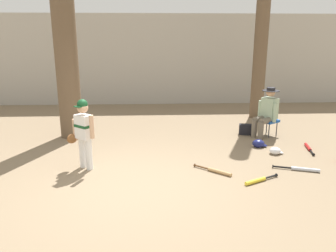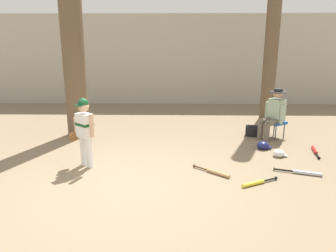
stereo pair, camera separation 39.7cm
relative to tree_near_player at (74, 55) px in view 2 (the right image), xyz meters
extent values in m
plane|color=#7F6B51|center=(1.69, -2.96, -1.96)|extent=(60.00, 60.00, 0.00)
cube|color=#ADA89E|center=(1.69, 4.22, -0.37)|extent=(18.00, 0.36, 3.19)
cylinder|color=brown|center=(0.00, 0.00, 0.36)|extent=(0.53, 0.53, 4.64)
cone|color=brown|center=(0.00, 0.00, -1.96)|extent=(0.87, 0.87, 0.32)
cylinder|color=brown|center=(5.17, 1.80, 1.01)|extent=(0.40, 0.40, 5.95)
cone|color=brown|center=(5.17, 1.80, -1.96)|extent=(0.55, 0.55, 0.24)
cylinder|color=white|center=(0.82, -2.16, -1.67)|extent=(0.12, 0.12, 0.58)
cylinder|color=white|center=(0.68, -2.05, -1.67)|extent=(0.12, 0.12, 0.58)
cube|color=white|center=(0.75, -2.10, -1.16)|extent=(0.36, 0.35, 0.44)
cube|color=#144723|center=(0.75, -2.10, -1.14)|extent=(0.37, 0.36, 0.05)
sphere|color=tan|center=(0.75, -2.10, -0.81)|extent=(0.20, 0.20, 0.20)
sphere|color=#144723|center=(0.75, -2.10, -0.75)|extent=(0.19, 0.19, 0.19)
cube|color=#144723|center=(0.69, -2.17, -0.78)|extent=(0.17, 0.17, 0.02)
cylinder|color=tan|center=(0.92, -2.27, -1.12)|extent=(0.11, 0.11, 0.42)
cylinder|color=tan|center=(0.56, -2.00, -1.24)|extent=(0.11, 0.11, 0.40)
ellipsoid|color=brown|center=(0.51, -2.03, -1.40)|extent=(0.23, 0.25, 0.18)
cube|color=#194C9E|center=(4.85, -0.16, -1.58)|extent=(0.55, 0.55, 0.06)
cylinder|color=#333338|center=(4.81, -0.37, -1.77)|extent=(0.02, 0.02, 0.38)
cylinder|color=#333338|center=(4.64, -0.12, -1.77)|extent=(0.02, 0.02, 0.38)
cylinder|color=#333338|center=(5.06, -0.21, -1.77)|extent=(0.02, 0.02, 0.38)
cylinder|color=#333338|center=(4.89, 0.05, -1.77)|extent=(0.02, 0.02, 0.38)
cylinder|color=#6B6051|center=(4.57, -0.47, -1.75)|extent=(0.13, 0.13, 0.43)
cylinder|color=#6B6051|center=(4.46, -0.30, -1.75)|extent=(0.13, 0.13, 0.43)
cylinder|color=#6B6051|center=(4.74, -0.36, -1.53)|extent=(0.42, 0.34, 0.15)
cylinder|color=#6B6051|center=(4.63, -0.19, -1.53)|extent=(0.42, 0.34, 0.15)
cube|color=#99B293|center=(4.85, -0.16, -1.27)|extent=(0.40, 0.43, 0.52)
cylinder|color=#99B293|center=(4.90, -0.39, -1.33)|extent=(0.12, 0.12, 0.46)
cylinder|color=#99B293|center=(4.66, -0.02, -1.33)|extent=(0.12, 0.12, 0.46)
sphere|color=tan|center=(4.85, -0.16, -0.87)|extent=(0.22, 0.22, 0.22)
cylinder|color=#232328|center=(4.85, -0.16, -0.84)|extent=(0.40, 0.40, 0.02)
cylinder|color=#232328|center=(4.85, -0.16, -0.81)|extent=(0.20, 0.20, 0.09)
cube|color=black|center=(4.34, -0.05, -1.83)|extent=(0.37, 0.25, 0.26)
cylinder|color=tan|center=(3.18, -2.48, -1.93)|extent=(0.39, 0.35, 0.07)
cylinder|color=brown|center=(2.89, -2.23, -1.93)|extent=(0.25, 0.22, 0.03)
cylinder|color=brown|center=(2.77, -2.14, -1.93)|extent=(0.05, 0.05, 0.06)
cylinder|color=red|center=(5.40, -1.20, -1.93)|extent=(0.16, 0.43, 0.07)
cylinder|color=black|center=(5.32, -1.54, -1.93)|extent=(0.09, 0.28, 0.03)
cylinder|color=black|center=(5.29, -1.68, -1.93)|extent=(0.06, 0.03, 0.06)
cylinder|color=yellow|center=(3.70, -2.89, -1.93)|extent=(0.41, 0.25, 0.07)
cylinder|color=black|center=(4.02, -2.73, -1.93)|extent=(0.27, 0.16, 0.03)
cylinder|color=black|center=(4.14, -2.66, -1.93)|extent=(0.04, 0.06, 0.06)
cylinder|color=#B7BCC6|center=(4.76, -2.44, -1.93)|extent=(0.48, 0.22, 0.07)
cylinder|color=black|center=(4.38, -2.31, -1.93)|extent=(0.32, 0.13, 0.03)
cylinder|color=black|center=(4.23, -2.26, -1.93)|extent=(0.03, 0.06, 0.06)
ellipsoid|color=silver|center=(4.54, -1.51, -1.89)|extent=(0.23, 0.21, 0.16)
cube|color=silver|center=(4.66, -1.51, -1.93)|extent=(0.10, 0.12, 0.02)
ellipsoid|color=navy|center=(4.34, -1.04, -1.88)|extent=(0.27, 0.24, 0.18)
cube|color=navy|center=(4.47, -1.04, -1.93)|extent=(0.11, 0.13, 0.02)
camera|label=1|loc=(2.00, -7.83, 0.37)|focal=34.82mm
camera|label=2|loc=(2.40, -7.84, 0.37)|focal=34.82mm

